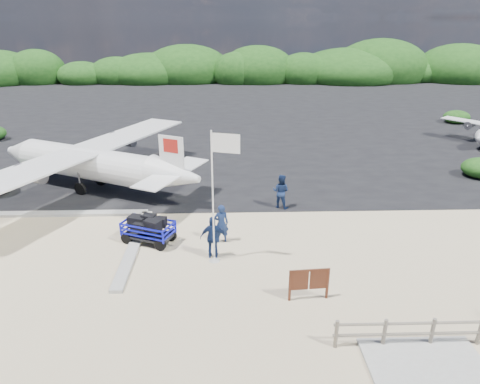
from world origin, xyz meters
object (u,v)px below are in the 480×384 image
Objects in this scene: crew_a at (221,223)px; aircraft_small at (119,101)px; crew_b at (281,191)px; flagpole at (214,261)px; signboard at (308,299)px; aircraft_large at (385,130)px; baggage_cart at (149,242)px; crew_c at (213,237)px.

crew_a is 38.24m from aircraft_small.
flagpole is at bearing 82.08° from crew_b.
flagpole reaches higher than signboard.
crew_b is (3.42, 5.35, 0.94)m from flagpole.
crew_a is 0.11× the size of aircraft_large.
aircraft_small is at bearing 107.47° from signboard.
signboard is at bearing 72.46° from aircraft_small.
aircraft_small is (-12.94, 35.97, -0.92)m from crew_a.
crew_a is at bearing 80.31° from aircraft_large.
crew_b is (6.44, 3.63, 0.94)m from baggage_cart.
crew_b reaches higher than crew_a.
crew_a is (3.30, -0.05, 0.92)m from baggage_cart.
aircraft_large is at bearing -134.31° from crew_a.
aircraft_large is at bearing -99.99° from crew_b.
flagpole reaches higher than crew_b.
signboard is 4.77m from crew_c.
aircraft_large is at bearing -123.92° from crew_c.
crew_c is at bearing 80.19° from crew_b.
crew_c is (-0.33, -1.36, 0.03)m from crew_a.
signboard is 27.49m from aircraft_large.
flagpole is 6.42m from crew_b.
flagpole reaches higher than crew_a.
aircraft_large is (11.63, 16.80, -0.94)m from crew_b.
aircraft_small is at bearing -38.84° from crew_b.
signboard is 0.83× the size of crew_b.
crew_c is 26.57m from aircraft_large.
crew_c reaches higher than aircraft_small.
crew_c reaches higher than baggage_cart.
crew_c reaches higher than crew_a.
crew_a is at bearing 80.27° from flagpole.
flagpole is at bearing 98.46° from crew_c.
signboard reaches higher than baggage_cart.
baggage_cart is at bearing 74.61° from aircraft_large.
crew_b is 1.00× the size of crew_c.
baggage_cart is at bearing -9.48° from crew_a.
baggage_cart is at bearing 54.09° from crew_b.
flagpole is 1.92m from crew_a.
crew_a is 0.97× the size of crew_b.
crew_c is at bearing 81.45° from aircraft_large.
crew_b is at bearing 81.41° from aircraft_large.
aircraft_small reaches higher than baggage_cart.
baggage_cart is 7.45m from crew_b.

